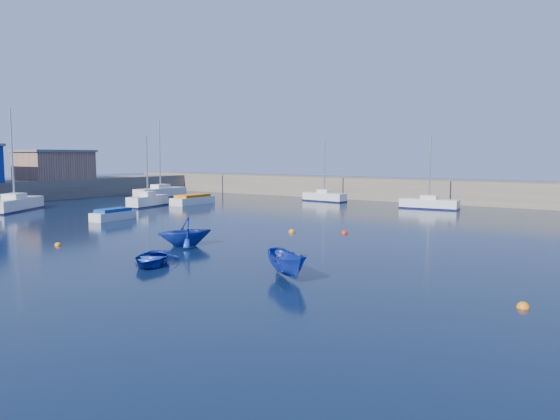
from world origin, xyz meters
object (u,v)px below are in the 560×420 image
Objects in this scene: motorboat_2 at (193,200)px; sailboat_6 at (429,203)px; sailboat_3 at (148,201)px; motorboat_1 at (113,215)px; dinghy_left at (185,232)px; sailboat_4 at (161,192)px; sailboat_5 at (324,197)px; sailboat_2 at (15,204)px; dinghy_right at (287,264)px; dinghy_center at (152,258)px; brick_shed_a at (54,166)px.

sailboat_6 is at bearing 21.38° from motorboat_2.
sailboat_3 is 0.97× the size of sailboat_6.
dinghy_left is (14.36, -5.84, 0.40)m from motorboat_1.
sailboat_5 is at bearing 16.57° from sailboat_4.
sailboat_2 is at bearing -138.04° from sailboat_3.
sailboat_2 is 33.13m from sailboat_5.
dinghy_right is at bearing -45.02° from sailboat_3.
sailboat_5 is (19.12, 27.05, -0.12)m from sailboat_2.
dinghy_right is (7.11, 1.58, 0.28)m from dinghy_center.
sailboat_3 is 12.44m from sailboat_4.
motorboat_2 is 37.65m from dinghy_right.
sailboat_2 reaches higher than sailboat_4.
sailboat_2 is at bearing -45.69° from brick_shed_a.
brick_shed_a is 1.46× the size of motorboat_2.
dinghy_left is (29.55, -24.91, 0.19)m from sailboat_4.
dinghy_left is (19.28, -20.28, 0.34)m from motorboat_2.
dinghy_center is at bearing 173.29° from sailboat_6.
brick_shed_a is 1.08× the size of sailboat_3.
sailboat_6 is (13.30, -1.57, -0.01)m from sailboat_5.
dinghy_left is 1.02× the size of dinghy_right.
sailboat_5 reaches higher than brick_shed_a.
motorboat_2 is at bearing 160.73° from dinghy_left.
sailboat_3 is 1.79× the size of motorboat_1.
dinghy_right reaches higher than motorboat_2.
motorboat_2 is (20.43, 3.74, -3.58)m from brick_shed_a.
sailboat_3 is at bearing -51.51° from sailboat_4.
dinghy_right is (29.19, -23.78, 0.10)m from motorboat_2.
sailboat_5 is (20.14, 7.23, -0.11)m from sailboat_4.
sailboat_3 is (18.42, -0.92, -3.46)m from brick_shed_a.
sailboat_4 reaches higher than motorboat_2.
dinghy_right is (19.32, -35.64, 0.06)m from sailboat_5.
dinghy_center is at bearing 136.49° from dinghy_right.
sailboat_3 is 5.07m from motorboat_2.
sailboat_4 reaches higher than dinghy_right.
sailboat_5 reaches higher than motorboat_2.
sailboat_3 reaches higher than dinghy_right.
dinghy_left is at bearing -157.73° from sailboat_5.
sailboat_6 is 1.40× the size of motorboat_2.
dinghy_left reaches higher than dinghy_right.
sailboat_6 is at bearing 43.96° from dinghy_right.
sailboat_6 is 25.36m from motorboat_2.
sailboat_2 is 1.34× the size of sailboat_3.
sailboat_5 is 40.54m from dinghy_right.
sailboat_3 is (7.25, 10.53, -0.04)m from sailboat_2.
dinghy_center is 7.29m from dinghy_right.
sailboat_2 is 19.85m from sailboat_4.
dinghy_right is at bearing -41.73° from motorboat_2.
sailboat_2 is 2.99× the size of dinghy_center.
dinghy_right reaches higher than dinghy_center.
dinghy_left reaches higher than motorboat_1.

